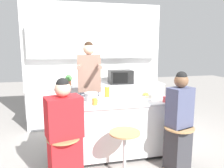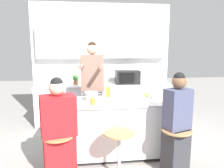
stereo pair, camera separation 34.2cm
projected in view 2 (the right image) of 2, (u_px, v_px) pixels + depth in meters
ground_plane at (113, 154)px, 3.55m from camera, size 16.00×16.00×0.00m
wall_back at (102, 54)px, 5.14m from camera, size 3.23×0.22×2.70m
back_counter at (104, 103)px, 5.01m from camera, size 3.00×0.69×0.89m
kitchen_island at (113, 127)px, 3.47m from camera, size 1.93×0.74×0.89m
bar_stool_leftmost at (59, 155)px, 2.75m from camera, size 0.40×0.40×0.64m
bar_stool_center at (119, 152)px, 2.84m from camera, size 0.40×0.40×0.64m
bar_stool_rightmost at (176, 149)px, 2.93m from camera, size 0.40×0.40×0.64m
person_cooking at (93, 91)px, 4.05m from camera, size 0.47×0.63×1.81m
person_wrapped_blanket at (59, 134)px, 2.72m from camera, size 0.48×0.38×1.36m
person_seated_near at (177, 128)px, 2.91m from camera, size 0.38×0.34×1.40m
cooking_pot at (91, 96)px, 3.41m from camera, size 0.31×0.22×0.13m
fruit_bowl at (155, 97)px, 3.44m from camera, size 0.18×0.18×0.08m
coffee_cup_near at (165, 100)px, 3.23m from camera, size 0.11×0.08×0.09m
coffee_cup_far at (93, 101)px, 3.17m from camera, size 0.11×0.08×0.09m
banana_bunch at (148, 95)px, 3.67m from camera, size 0.19×0.13×0.06m
juice_carton at (108, 92)px, 3.65m from camera, size 0.07×0.07×0.18m
microwave at (127, 77)px, 4.93m from camera, size 0.53×0.35×0.30m
potted_plant at (76, 79)px, 4.84m from camera, size 0.15×0.15×0.23m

